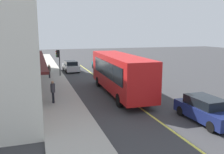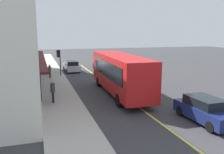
# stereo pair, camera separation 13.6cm
# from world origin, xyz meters

# --- Properties ---
(ground) EXTENTS (120.00, 120.00, 0.00)m
(ground) POSITION_xyz_m (0.00, 0.00, 0.00)
(ground) COLOR #38383A
(sidewalk) EXTENTS (80.00, 3.05, 0.15)m
(sidewalk) POSITION_xyz_m (0.00, 5.35, 0.07)
(sidewalk) COLOR #B2ADA3
(sidewalk) RESTS_ON ground
(lane_centre_stripe) EXTENTS (36.00, 0.16, 0.01)m
(lane_centre_stripe) POSITION_xyz_m (0.00, 0.00, 0.00)
(lane_centre_stripe) COLOR #D8D14C
(lane_centre_stripe) RESTS_ON ground
(bus) EXTENTS (11.20, 2.88, 3.50)m
(bus) POSITION_xyz_m (-2.44, 0.11, 1.99)
(bus) COLOR red
(bus) RESTS_ON ground
(traffic_light) EXTENTS (0.30, 0.52, 3.20)m
(traffic_light) POSITION_xyz_m (7.83, 4.49, 2.53)
(traffic_light) COLOR #2D2D33
(traffic_light) RESTS_ON sidewalk
(car_navy) EXTENTS (4.33, 1.92, 1.52)m
(car_navy) POSITION_xyz_m (-10.38, -2.72, 0.74)
(car_navy) COLOR navy
(car_navy) RESTS_ON ground
(car_silver) EXTENTS (4.36, 1.99, 1.52)m
(car_silver) POSITION_xyz_m (11.55, 2.46, 0.74)
(car_silver) COLOR #B7BABF
(car_silver) RESTS_ON ground
(car_teal) EXTENTS (4.35, 1.97, 1.52)m
(car_teal) POSITION_xyz_m (12.36, -2.07, 0.74)
(car_teal) COLOR #14666B
(car_teal) RESTS_ON ground
(pedestrian_waiting) EXTENTS (0.34, 0.34, 1.59)m
(pedestrian_waiting) POSITION_xyz_m (6.62, 5.68, 1.10)
(pedestrian_waiting) COLOR black
(pedestrian_waiting) RESTS_ON sidewalk
(pedestrian_by_curb) EXTENTS (0.34, 0.34, 1.73)m
(pedestrian_by_curb) POSITION_xyz_m (-3.97, 5.99, 1.19)
(pedestrian_by_curb) COLOR black
(pedestrian_by_curb) RESTS_ON sidewalk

